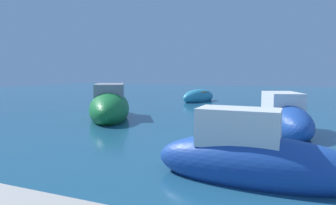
{
  "coord_description": "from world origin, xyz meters",
  "views": [
    {
      "loc": [
        -4.22,
        -4.78,
        2.01
      ],
      "look_at": [
        -10.4,
        9.98,
        0.38
      ],
      "focal_mm": 32.22,
      "sensor_mm": 36.0,
      "label": 1
    }
  ],
  "objects_px": {
    "moored_boat_4": "(252,159)",
    "moored_boat_0": "(110,106)",
    "moored_boat_6": "(284,119)",
    "moored_boat_1": "(199,97)"
  },
  "relations": [
    {
      "from": "moored_boat_0",
      "to": "moored_boat_4",
      "type": "relative_size",
      "value": 1.33
    },
    {
      "from": "moored_boat_1",
      "to": "moored_boat_4",
      "type": "xyz_separation_m",
      "value": [
        5.32,
        -14.08,
        0.1
      ]
    },
    {
      "from": "moored_boat_0",
      "to": "moored_boat_6",
      "type": "bearing_deg",
      "value": 56.44
    },
    {
      "from": "moored_boat_6",
      "to": "moored_boat_1",
      "type": "bearing_deg",
      "value": -166.34
    },
    {
      "from": "moored_boat_1",
      "to": "moored_boat_6",
      "type": "height_order",
      "value": "moored_boat_6"
    },
    {
      "from": "moored_boat_4",
      "to": "moored_boat_0",
      "type": "bearing_deg",
      "value": 140.95
    },
    {
      "from": "moored_boat_6",
      "to": "moored_boat_4",
      "type": "bearing_deg",
      "value": -23.35
    },
    {
      "from": "moored_boat_1",
      "to": "moored_boat_0",
      "type": "bearing_deg",
      "value": -172.57
    },
    {
      "from": "moored_boat_4",
      "to": "moored_boat_6",
      "type": "height_order",
      "value": "moored_boat_4"
    },
    {
      "from": "moored_boat_1",
      "to": "moored_boat_4",
      "type": "distance_m",
      "value": 15.05
    }
  ]
}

